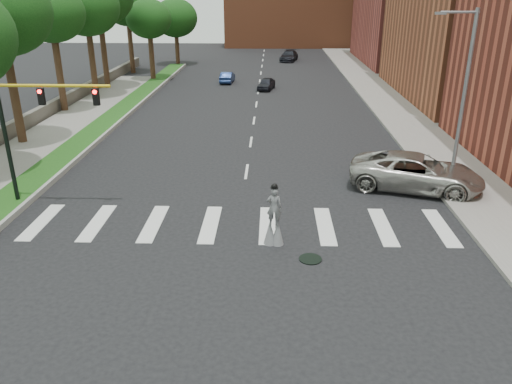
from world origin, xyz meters
The scene contains 19 objects.
ground_plane centered at (0.00, 0.00, 0.00)m, with size 160.00×160.00×0.00m, color black.
grass_median centered at (-11.50, 20.00, 0.12)m, with size 2.00×60.00×0.25m, color #184513.
median_curb centered at (-10.45, 20.00, 0.14)m, with size 0.20×60.00×0.28m, color gray.
sidewalk_left centered at (-14.50, 10.00, 0.09)m, with size 4.00×60.00×0.18m, color slate.
sidewalk_right centered at (12.50, 25.00, 0.09)m, with size 5.00×90.00×0.18m, color slate.
stone_wall centered at (-17.00, 22.00, 0.55)m, with size 0.50×56.00×1.10m, color #555149.
manhole centered at (3.00, -2.00, 0.02)m, with size 0.90×0.90×0.04m, color black.
streetlight centered at (10.90, 6.00, 4.90)m, with size 2.05×0.20×9.00m.
traffic_signal centered at (-9.78, 3.00, 4.15)m, with size 5.30×0.23×6.20m.
stilt_performer centered at (1.56, -0.75, 1.03)m, with size 0.84×0.54×2.69m.
suv_crossing centered at (9.00, 5.60, 0.94)m, with size 3.12×6.76×1.88m, color #A9A69F.
car_near centered at (0.81, 33.17, 0.60)m, with size 1.43×3.54×1.21m, color black.
car_mid centered at (-3.60, 37.10, 0.60)m, with size 1.27×3.63×1.20m, color navy.
car_far centered at (3.82, 55.28, 0.74)m, with size 2.07×5.08×1.47m, color black.
tree_3 centered at (-16.31, 22.48, 7.92)m, with size 5.41×5.41×10.29m.
tree_5 centered at (-15.99, 43.75, 7.85)m, with size 5.62×5.62×10.30m.
tree_6 centered at (-12.22, 38.32, 6.64)m, with size 4.95×4.95×8.81m.
tree_7 centered at (-11.69, 51.32, 6.08)m, with size 5.92×5.92×8.63m.
tree_8 centered at (-15.61, 28.64, 8.21)m, with size 6.09×6.09×10.85m.
Camera 1 is at (1.42, -19.12, 9.85)m, focal length 35.00 mm.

